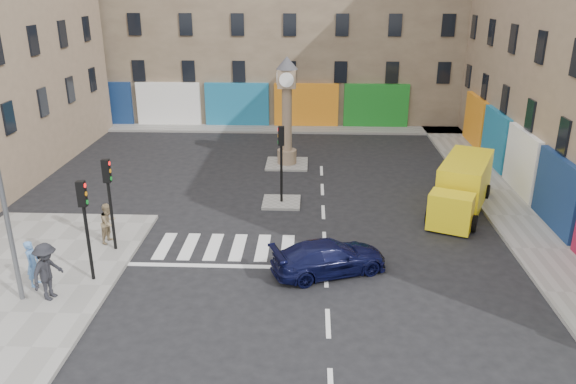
# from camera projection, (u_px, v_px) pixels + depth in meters

# --- Properties ---
(ground) EXTENTS (120.00, 120.00, 0.00)m
(ground) POSITION_uv_depth(u_px,v_px,m) (327.00, 290.00, 19.54)
(ground) COLOR black
(ground) RESTS_ON ground
(sidewalk_right) EXTENTS (2.60, 30.00, 0.15)m
(sidewalk_right) POSITION_uv_depth(u_px,v_px,m) (494.00, 191.00, 28.50)
(sidewalk_right) COLOR gray
(sidewalk_right) RESTS_ON ground
(sidewalk_far) EXTENTS (32.00, 2.40, 0.15)m
(sidewalk_far) POSITION_uv_depth(u_px,v_px,m) (264.00, 128.00, 40.39)
(sidewalk_far) COLOR gray
(sidewalk_far) RESTS_ON ground
(island_near) EXTENTS (1.80, 1.80, 0.12)m
(island_near) POSITION_uv_depth(u_px,v_px,m) (281.00, 202.00, 27.06)
(island_near) COLOR gray
(island_near) RESTS_ON ground
(island_far) EXTENTS (2.40, 2.40, 0.12)m
(island_far) POSITION_uv_depth(u_px,v_px,m) (287.00, 164.00, 32.67)
(island_far) COLOR gray
(island_far) RESTS_ON ground
(building_far) EXTENTS (32.00, 10.00, 17.00)m
(building_far) POSITION_uv_depth(u_px,v_px,m) (269.00, 2.00, 42.81)
(building_far) COLOR #87755A
(building_far) RESTS_ON ground
(traffic_light_left_near) EXTENTS (0.28, 0.22, 3.70)m
(traffic_light_left_near) POSITION_uv_depth(u_px,v_px,m) (85.00, 215.00, 19.12)
(traffic_light_left_near) COLOR black
(traffic_light_left_near) RESTS_ON sidewalk_left
(traffic_light_left_far) EXTENTS (0.28, 0.22, 3.70)m
(traffic_light_left_far) POSITION_uv_depth(u_px,v_px,m) (109.00, 190.00, 21.36)
(traffic_light_left_far) COLOR black
(traffic_light_left_far) RESTS_ON sidewalk_left
(traffic_light_island) EXTENTS (0.28, 0.22, 3.70)m
(traffic_light_island) POSITION_uv_depth(u_px,v_px,m) (281.00, 152.00, 26.16)
(traffic_light_island) COLOR black
(traffic_light_island) RESTS_ON island_near
(clock_pillar) EXTENTS (1.20, 1.20, 6.10)m
(clock_pillar) POSITION_uv_depth(u_px,v_px,m) (287.00, 105.00, 31.42)
(clock_pillar) COLOR #91775F
(clock_pillar) RESTS_ON island_far
(navy_sedan) EXTENTS (4.63, 3.19, 1.25)m
(navy_sedan) POSITION_uv_depth(u_px,v_px,m) (329.00, 257.00, 20.51)
(navy_sedan) COLOR black
(navy_sedan) RESTS_ON ground
(yellow_van) EXTENTS (4.17, 6.47, 2.27)m
(yellow_van) POSITION_uv_depth(u_px,v_px,m) (462.00, 186.00, 26.08)
(yellow_van) COLOR yellow
(yellow_van) RESTS_ON ground
(pedestrian_blue) EXTENTS (0.41, 0.62, 1.67)m
(pedestrian_blue) POSITION_uv_depth(u_px,v_px,m) (33.00, 263.00, 19.33)
(pedestrian_blue) COLOR #5685C4
(pedestrian_blue) RESTS_ON sidewalk_left
(pedestrian_tan) EXTENTS (0.83, 0.95, 1.65)m
(pedestrian_tan) POSITION_uv_depth(u_px,v_px,m) (109.00, 223.00, 22.54)
(pedestrian_tan) COLOR #937D5A
(pedestrian_tan) RESTS_ON sidewalk_left
(pedestrian_dark) EXTENTS (1.06, 1.45, 2.01)m
(pedestrian_dark) POSITION_uv_depth(u_px,v_px,m) (47.00, 271.00, 18.44)
(pedestrian_dark) COLOR black
(pedestrian_dark) RESTS_ON sidewalk_left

